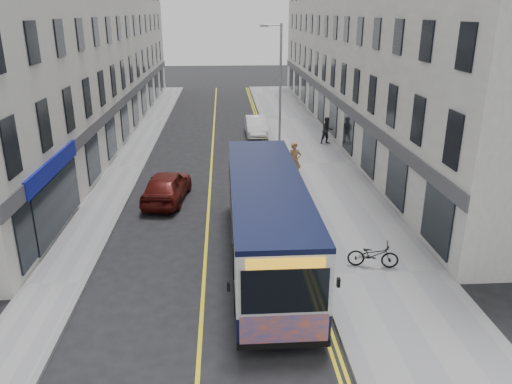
{
  "coord_description": "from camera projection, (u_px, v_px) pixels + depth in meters",
  "views": [
    {
      "loc": [
        0.8,
        -16.23,
        8.67
      ],
      "look_at": [
        2.07,
        3.14,
        1.6
      ],
      "focal_mm": 35.0,
      "sensor_mm": 36.0,
      "label": 1
    }
  ],
  "objects": [
    {
      "name": "ground",
      "position": [
        205.0,
        264.0,
        18.13
      ],
      "size": [
        140.0,
        140.0,
        0.0
      ],
      "primitive_type": "plane",
      "color": "black",
      "rests_on": "ground"
    },
    {
      "name": "pavement_east",
      "position": [
        316.0,
        164.0,
        29.75
      ],
      "size": [
        4.5,
        64.0,
        0.12
      ],
      "primitive_type": "cube",
      "color": "gray",
      "rests_on": "ground"
    },
    {
      "name": "pavement_west",
      "position": [
        125.0,
        168.0,
        29.06
      ],
      "size": [
        2.0,
        64.0,
        0.12
      ],
      "primitive_type": "cube",
      "color": "gray",
      "rests_on": "ground"
    },
    {
      "name": "kerb_east",
      "position": [
        279.0,
        165.0,
        29.61
      ],
      "size": [
        0.18,
        64.0,
        0.13
      ],
      "primitive_type": "cube",
      "color": "slate",
      "rests_on": "ground"
    },
    {
      "name": "kerb_west",
      "position": [
        143.0,
        167.0,
        29.12
      ],
      "size": [
        0.18,
        64.0,
        0.13
      ],
      "primitive_type": "cube",
      "color": "slate",
      "rests_on": "ground"
    },
    {
      "name": "road_centre_line",
      "position": [
        211.0,
        167.0,
        29.38
      ],
      "size": [
        0.12,
        64.0,
        0.01
      ],
      "primitive_type": "cube",
      "color": "gold",
      "rests_on": "ground"
    },
    {
      "name": "road_dbl_yellow_inner",
      "position": [
        271.0,
        166.0,
        29.6
      ],
      "size": [
        0.1,
        64.0,
        0.01
      ],
      "primitive_type": "cube",
      "color": "gold",
      "rests_on": "ground"
    },
    {
      "name": "road_dbl_yellow_outer",
      "position": [
        275.0,
        166.0,
        29.61
      ],
      "size": [
        0.1,
        64.0,
        0.01
      ],
      "primitive_type": "cube",
      "color": "gold",
      "rests_on": "ground"
    },
    {
      "name": "terrace_east",
      "position": [
        369.0,
        42.0,
        36.3
      ],
      "size": [
        6.0,
        46.0,
        13.0
      ],
      "primitive_type": "cube",
      "color": "silver",
      "rests_on": "ground"
    },
    {
      "name": "terrace_west",
      "position": [
        83.0,
        44.0,
        35.05
      ],
      "size": [
        6.0,
        46.0,
        13.0
      ],
      "primitive_type": "cube",
      "color": "silver",
      "rests_on": "ground"
    },
    {
      "name": "streetlamp",
      "position": [
        279.0,
        86.0,
        30.02
      ],
      "size": [
        1.32,
        0.18,
        8.0
      ],
      "color": "#969A9E",
      "rests_on": "ground"
    },
    {
      "name": "city_bus",
      "position": [
        266.0,
        217.0,
        17.76
      ],
      "size": [
        2.56,
        10.95,
        3.18
      ],
      "color": "black",
      "rests_on": "ground"
    },
    {
      "name": "bicycle",
      "position": [
        373.0,
        255.0,
        17.55
      ],
      "size": [
        1.86,
        0.96,
        0.93
      ],
      "primitive_type": "imported",
      "rotation": [
        0.0,
        0.0,
        1.37
      ],
      "color": "black",
      "rests_on": "pavement_east"
    },
    {
      "name": "pedestrian_near",
      "position": [
        294.0,
        161.0,
        26.6
      ],
      "size": [
        0.76,
        0.52,
        2.02
      ],
      "primitive_type": "imported",
      "rotation": [
        0.0,
        0.0,
        -0.05
      ],
      "color": "olive",
      "rests_on": "pavement_east"
    },
    {
      "name": "pedestrian_far",
      "position": [
        327.0,
        131.0,
        33.75
      ],
      "size": [
        1.02,
        0.88,
        1.82
      ],
      "primitive_type": "imported",
      "rotation": [
        0.0,
        0.0,
        0.24
      ],
      "color": "black",
      "rests_on": "pavement_east"
    },
    {
      "name": "car_white",
      "position": [
        256.0,
        126.0,
        36.64
      ],
      "size": [
        1.51,
        4.19,
        1.38
      ],
      "primitive_type": "imported",
      "rotation": [
        0.0,
        0.0,
        0.01
      ],
      "color": "white",
      "rests_on": "ground"
    },
    {
      "name": "car_maroon",
      "position": [
        167.0,
        186.0,
        23.93
      ],
      "size": [
        2.33,
        4.61,
        1.51
      ],
      "primitive_type": "imported",
      "rotation": [
        0.0,
        0.0,
        3.01
      ],
      "color": "#52110D",
      "rests_on": "ground"
    }
  ]
}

